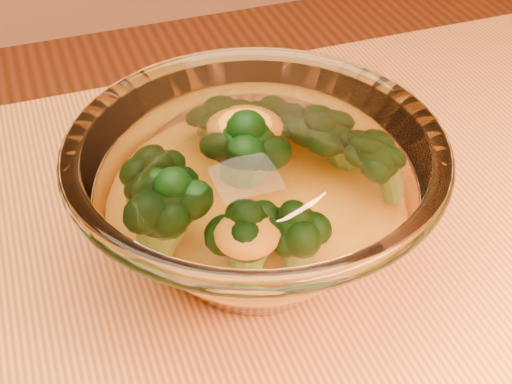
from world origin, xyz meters
TOP-DOWN VIEW (x-y plane):
  - glass_bowl at (-0.03, 0.13)m, footprint 0.25×0.25m
  - cheese_sauce at (-0.03, 0.13)m, footprint 0.14×0.14m
  - broccoli_heap at (-0.03, 0.13)m, footprint 0.19×0.16m

SIDE VIEW (x-z plane):
  - cheese_sauce at x=-0.03m, z-range 0.76..0.80m
  - glass_bowl at x=-0.03m, z-range 0.75..0.86m
  - broccoli_heap at x=-0.03m, z-range 0.79..0.86m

